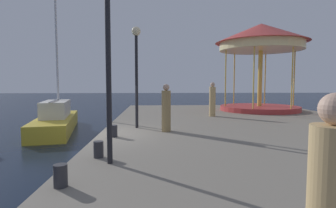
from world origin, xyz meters
TOP-DOWN VIEW (x-y plane):
  - ground_plane at (0.00, 0.00)m, footprint 120.00×120.00m
  - quay_dock at (6.15, 0.00)m, footprint 12.30×24.35m
  - sailboat_yellow at (-3.35, 5.06)m, footprint 3.09×6.95m
  - carousel at (8.82, 7.75)m, footprint 5.84×5.84m
  - lamp_post_near_edge at (0.99, -3.65)m, footprint 0.36×0.36m
  - lamp_post_mid_promenade at (1.27, 1.22)m, footprint 0.36×0.36m
  - bollard_north at (0.63, -3.16)m, footprint 0.24×0.24m
  - bollard_center at (0.36, -5.03)m, footprint 0.24×0.24m
  - bollard_south at (0.62, -0.62)m, footprint 0.24×0.24m
  - person_mid_promenade at (5.10, 4.85)m, footprint 0.34×0.34m
  - person_by_the_water at (2.42, 0.33)m, footprint 0.34×0.34m

SIDE VIEW (x-z plane):
  - ground_plane at x=0.00m, z-range 0.00..0.00m
  - quay_dock at x=6.15m, z-range 0.00..0.80m
  - sailboat_yellow at x=-3.35m, z-range -3.09..4.34m
  - bollard_north at x=0.63m, z-range 0.80..1.20m
  - bollard_center at x=0.36m, z-range 0.80..1.20m
  - bollard_south at x=0.62m, z-range 0.80..1.20m
  - person_by_the_water at x=2.42m, z-range 0.74..2.51m
  - person_mid_promenade at x=5.10m, z-range 0.74..2.59m
  - lamp_post_mid_promenade at x=1.27m, z-range 1.56..5.59m
  - lamp_post_near_edge at x=0.99m, z-range 1.60..6.06m
  - carousel at x=8.82m, z-range 2.20..7.81m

